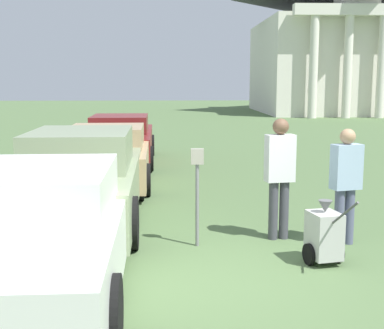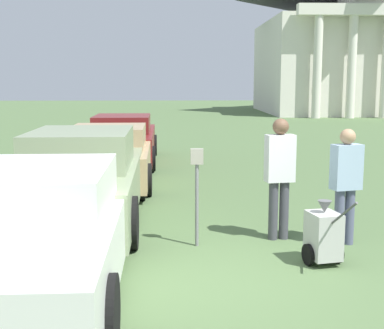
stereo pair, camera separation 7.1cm
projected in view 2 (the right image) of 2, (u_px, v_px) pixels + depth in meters
ground_plane at (230, 280)px, 6.40m from camera, size 120.00×120.00×0.00m
parked_car_white at (37, 233)px, 5.95m from camera, size 2.10×4.83×1.46m
parked_car_sage at (84, 179)px, 8.94m from camera, size 2.04×5.11×1.57m
parked_car_tan at (109, 156)px, 12.34m from camera, size 2.10×4.73×1.35m
parked_car_maroon at (123, 140)px, 15.49m from camera, size 2.01×4.87×1.39m
parking_meter at (197, 179)px, 7.58m from camera, size 0.18×0.09×1.42m
person_worker at (280, 171)px, 7.91m from camera, size 0.45×0.29×1.82m
person_supervisor at (346, 180)px, 7.65m from camera, size 0.46×0.32×1.69m
equipment_cart at (324, 235)px, 6.90m from camera, size 0.52×1.00×1.00m
church at (340, 32)px, 39.75m from camera, size 11.20×13.30×21.94m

